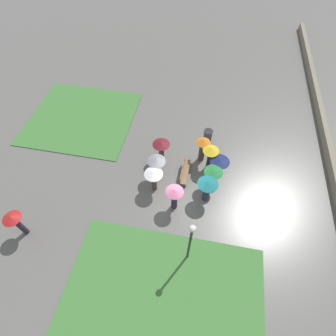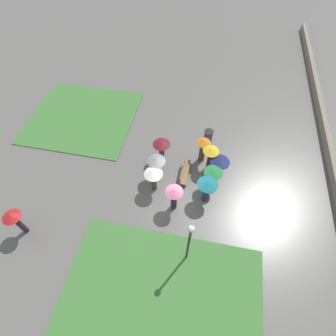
{
  "view_description": "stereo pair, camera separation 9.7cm",
  "coord_description": "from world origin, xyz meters",
  "px_view_note": "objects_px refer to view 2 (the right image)",
  "views": [
    {
      "loc": [
        -8.27,
        -1.11,
        13.94
      ],
      "look_at": [
        0.99,
        0.66,
        0.98
      ],
      "focal_mm": 28.0,
      "sensor_mm": 36.0,
      "label": 1
    },
    {
      "loc": [
        -8.25,
        -1.21,
        13.94
      ],
      "look_at": [
        0.99,
        0.66,
        0.98
      ],
      "focal_mm": 28.0,
      "sensor_mm": 36.0,
      "label": 2
    }
  ],
  "objects_px": {
    "crowd_person_white": "(153,175)",
    "crowd_person_yellow": "(211,153)",
    "crowd_person_pink": "(174,194)",
    "park_bench": "(184,171)",
    "crowd_person_navy": "(219,164)",
    "crowd_person_maroon": "(161,147)",
    "lone_walker_far_path": "(15,219)",
    "crowd_person_grey": "(157,164)",
    "crowd_person_orange": "(203,147)",
    "trash_bin": "(208,136)",
    "lamp_post": "(189,239)",
    "crowd_person_green": "(213,175)",
    "crowd_person_teal": "(207,187)"
  },
  "relations": [
    {
      "from": "crowd_person_green",
      "to": "crowd_person_yellow",
      "type": "bearing_deg",
      "value": 174.49
    },
    {
      "from": "crowd_person_pink",
      "to": "crowd_person_maroon",
      "type": "xyz_separation_m",
      "value": [
        3.28,
        1.42,
        -0.06
      ]
    },
    {
      "from": "crowd_person_white",
      "to": "crowd_person_yellow",
      "type": "bearing_deg",
      "value": -12.28
    },
    {
      "from": "park_bench",
      "to": "lone_walker_far_path",
      "type": "distance_m",
      "value": 9.75
    },
    {
      "from": "trash_bin",
      "to": "crowd_person_teal",
      "type": "relative_size",
      "value": 0.49
    },
    {
      "from": "trash_bin",
      "to": "crowd_person_maroon",
      "type": "xyz_separation_m",
      "value": [
        -2.4,
        2.82,
        0.91
      ]
    },
    {
      "from": "crowd_person_teal",
      "to": "crowd_person_orange",
      "type": "relative_size",
      "value": 0.94
    },
    {
      "from": "park_bench",
      "to": "crowd_person_maroon",
      "type": "relative_size",
      "value": 1.05
    },
    {
      "from": "crowd_person_orange",
      "to": "park_bench",
      "type": "bearing_deg",
      "value": 125.27
    },
    {
      "from": "crowd_person_orange",
      "to": "crowd_person_yellow",
      "type": "height_order",
      "value": "crowd_person_orange"
    },
    {
      "from": "trash_bin",
      "to": "crowd_person_orange",
      "type": "xyz_separation_m",
      "value": [
        -1.81,
        0.25,
        0.83
      ]
    },
    {
      "from": "crowd_person_navy",
      "to": "crowd_person_white",
      "type": "xyz_separation_m",
      "value": [
        -1.69,
        3.68,
        0.13
      ]
    },
    {
      "from": "crowd_person_teal",
      "to": "crowd_person_grey",
      "type": "bearing_deg",
      "value": -138.48
    },
    {
      "from": "crowd_person_navy",
      "to": "crowd_person_yellow",
      "type": "xyz_separation_m",
      "value": [
        0.59,
        0.61,
        0.16
      ]
    },
    {
      "from": "trash_bin",
      "to": "crowd_person_yellow",
      "type": "bearing_deg",
      "value": -173.31
    },
    {
      "from": "crowd_person_orange",
      "to": "crowd_person_yellow",
      "type": "xyz_separation_m",
      "value": [
        -0.6,
        -0.53,
        0.2
      ]
    },
    {
      "from": "lamp_post",
      "to": "trash_bin",
      "type": "xyz_separation_m",
      "value": [
        8.47,
        -0.19,
        -2.08
      ]
    },
    {
      "from": "crowd_person_pink",
      "to": "crowd_person_yellow",
      "type": "height_order",
      "value": "crowd_person_pink"
    },
    {
      "from": "crowd_person_white",
      "to": "crowd_person_yellow",
      "type": "xyz_separation_m",
      "value": [
        2.28,
        -3.07,
        0.03
      ]
    },
    {
      "from": "crowd_person_teal",
      "to": "crowd_person_grey",
      "type": "height_order",
      "value": "crowd_person_grey"
    },
    {
      "from": "crowd_person_white",
      "to": "crowd_person_green",
      "type": "relative_size",
      "value": 1.06
    },
    {
      "from": "crowd_person_grey",
      "to": "crowd_person_pink",
      "type": "bearing_deg",
      "value": -32.01
    },
    {
      "from": "crowd_person_navy",
      "to": "crowd_person_grey",
      "type": "distance_m",
      "value": 3.79
    },
    {
      "from": "park_bench",
      "to": "lone_walker_far_path",
      "type": "bearing_deg",
      "value": 124.8
    },
    {
      "from": "crowd_person_white",
      "to": "crowd_person_orange",
      "type": "bearing_deg",
      "value": -0.36
    },
    {
      "from": "crowd_person_grey",
      "to": "lone_walker_far_path",
      "type": "distance_m",
      "value": 8.1
    },
    {
      "from": "crowd_person_teal",
      "to": "crowd_person_maroon",
      "type": "relative_size",
      "value": 1.0
    },
    {
      "from": "lone_walker_far_path",
      "to": "park_bench",
      "type": "bearing_deg",
      "value": -113.74
    },
    {
      "from": "trash_bin",
      "to": "crowd_person_navy",
      "type": "height_order",
      "value": "crowd_person_navy"
    },
    {
      "from": "lamp_post",
      "to": "crowd_person_maroon",
      "type": "relative_size",
      "value": 2.09
    },
    {
      "from": "crowd_person_navy",
      "to": "crowd_person_white",
      "type": "distance_m",
      "value": 4.06
    },
    {
      "from": "crowd_person_grey",
      "to": "lone_walker_far_path",
      "type": "relative_size",
      "value": 0.97
    },
    {
      "from": "park_bench",
      "to": "crowd_person_grey",
      "type": "height_order",
      "value": "crowd_person_grey"
    },
    {
      "from": "crowd_person_pink",
      "to": "park_bench",
      "type": "bearing_deg",
      "value": -150.62
    },
    {
      "from": "crowd_person_yellow",
      "to": "crowd_person_white",
      "type": "bearing_deg",
      "value": 4.99
    },
    {
      "from": "crowd_person_yellow",
      "to": "lone_walker_far_path",
      "type": "bearing_deg",
      "value": 2.43
    },
    {
      "from": "crowd_person_white",
      "to": "crowd_person_yellow",
      "type": "relative_size",
      "value": 0.96
    },
    {
      "from": "crowd_person_navy",
      "to": "crowd_person_maroon",
      "type": "xyz_separation_m",
      "value": [
        0.6,
        3.71,
        0.04
      ]
    },
    {
      "from": "park_bench",
      "to": "crowd_person_orange",
      "type": "xyz_separation_m",
      "value": [
        1.53,
        -0.92,
        0.81
      ]
    },
    {
      "from": "trash_bin",
      "to": "crowd_person_white",
      "type": "height_order",
      "value": "crowd_person_white"
    },
    {
      "from": "park_bench",
      "to": "lamp_post",
      "type": "relative_size",
      "value": 0.5
    },
    {
      "from": "crowd_person_navy",
      "to": "crowd_person_white",
      "type": "relative_size",
      "value": 0.91
    },
    {
      "from": "trash_bin",
      "to": "crowd_person_grey",
      "type": "distance_m",
      "value": 4.82
    },
    {
      "from": "crowd_person_orange",
      "to": "crowd_person_pink",
      "type": "bearing_deg",
      "value": 139.9
    },
    {
      "from": "lamp_post",
      "to": "crowd_person_green",
      "type": "distance_m",
      "value": 4.85
    },
    {
      "from": "trash_bin",
      "to": "crowd_person_yellow",
      "type": "distance_m",
      "value": 2.63
    },
    {
      "from": "crowd_person_yellow",
      "to": "crowd_person_grey",
      "type": "bearing_deg",
      "value": -7.42
    },
    {
      "from": "crowd_person_white",
      "to": "crowd_person_grey",
      "type": "bearing_deg",
      "value": 42.39
    },
    {
      "from": "crowd_person_grey",
      "to": "crowd_person_yellow",
      "type": "bearing_deg",
      "value": 45.13
    },
    {
      "from": "crowd_person_maroon",
      "to": "crowd_person_green",
      "type": "xyz_separation_m",
      "value": [
        -1.46,
        -3.4,
        -0.12
      ]
    }
  ]
}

